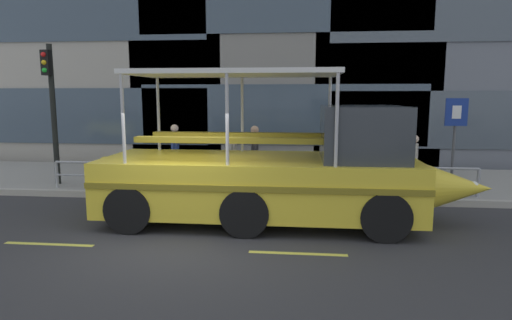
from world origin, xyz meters
name	(u,v)px	position (x,y,z in m)	size (l,w,h in m)	color
ground_plane	(180,236)	(0.00, 0.00, 0.00)	(120.00, 120.00, 0.00)	#333335
sidewalk	(227,179)	(0.00, 5.60, 0.09)	(32.00, 4.80, 0.18)	#99968E
curb_edge	(211,197)	(0.00, 3.11, 0.09)	(32.00, 0.18, 0.18)	#B2ADA3
lane_centreline	(170,249)	(0.00, -0.72, 0.00)	(25.80, 0.12, 0.01)	#DBD64C
curb_guardrail	(257,173)	(1.22, 3.45, 0.71)	(11.84, 0.09, 0.79)	#9EA0A8
traffic_light_pole	(51,101)	(-4.93, 3.90, 2.69)	(0.24, 0.46, 4.15)	black
parking_sign	(455,128)	(6.67, 4.21, 1.94)	(0.60, 0.12, 2.59)	#4C4F54
duck_tour_boat	(282,174)	(2.00, 1.26, 1.11)	(8.68, 2.59, 3.38)	yellow
pedestrian_near_bow	(414,157)	(5.64, 4.31, 1.12)	(0.21, 0.45, 1.55)	black
pedestrian_mid_left	(255,150)	(1.06, 4.36, 1.26)	(0.26, 0.51, 1.79)	#47423D
pedestrian_mid_right	(233,153)	(0.38, 4.46, 1.14)	(0.28, 0.42, 1.59)	black
pedestrian_near_stern	(175,147)	(-1.51, 4.87, 1.25)	(0.32, 0.46, 1.77)	#1E2338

